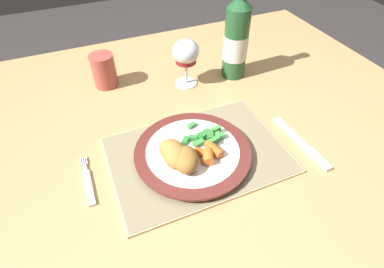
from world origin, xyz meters
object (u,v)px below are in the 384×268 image
Objects in this scene: drinking_cup at (104,70)px; bottle at (236,39)px; dining_table at (180,145)px; table_knife at (305,147)px; wine_glass at (186,54)px; fork at (88,184)px; dinner_plate at (193,153)px.

bottle is at bearing -14.36° from drinking_cup.
dining_table is 7.11× the size of table_knife.
wine_glass is 0.46× the size of bottle.
table_knife is 0.35m from bottle.
drinking_cup is (0.10, 0.34, 0.05)m from fork.
wine_glass is 1.43× the size of drinking_cup.
dining_table is at bearing 139.25° from table_knife.
drinking_cup is (-0.13, 0.22, 0.13)m from dining_table.
fork reaches higher than dining_table.
bottle reaches higher than wine_glass.
wine_glass is at bearing 114.10° from table_knife.
dining_table is at bearing 24.98° from fork.
bottle reaches higher than table_knife.
table_knife is 0.65× the size of bottle.
drinking_cup reaches higher than fork.
fork is 0.98× the size of wine_glass.
dining_table is at bearing -118.22° from wine_glass.
wine_glass reaches higher than dinner_plate.
fork is at bearing -141.14° from wine_glass.
fork is 0.41m from wine_glass.
drinking_cup reaches higher than table_knife.
dinner_plate is at bearing -4.27° from fork.
dinner_plate is at bearing -98.01° from dining_table.
drinking_cup is at bearing 72.71° from fork.
dining_table is at bearing 81.99° from dinner_plate.
fork is 0.53m from bottle.
wine_glass is at bearing 61.78° from dining_table.
dining_table is 9.96× the size of wine_glass.
fork is at bearing -155.02° from dining_table.
dinner_plate reaches higher than dining_table.
dinner_plate is 0.22m from fork.
drinking_cup reaches higher than dinner_plate.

